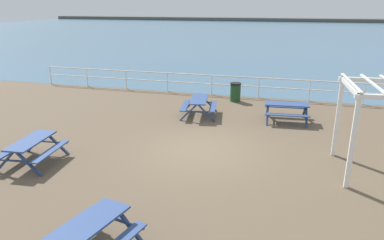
{
  "coord_description": "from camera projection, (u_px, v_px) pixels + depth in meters",
  "views": [
    {
      "loc": [
        2.76,
        -10.86,
        4.76
      ],
      "look_at": [
        -0.46,
        0.76,
        0.8
      ],
      "focal_mm": 33.2,
      "sensor_mm": 36.0,
      "label": 1
    }
  ],
  "objects": [
    {
      "name": "picnic_table_far_left",
      "position": [
        32.0,
        146.0,
        10.96
      ],
      "size": [
        1.69,
        1.93,
        0.8
      ],
      "rotation": [
        0.0,
        0.0,
        1.66
      ],
      "color": "#334C84",
      "rests_on": "ground"
    },
    {
      "name": "picnic_table_near_left",
      "position": [
        287.0,
        108.0,
        14.94
      ],
      "size": [
        1.91,
        1.67,
        0.8
      ],
      "rotation": [
        0.0,
        0.0,
        0.08
      ],
      "color": "#334C84",
      "rests_on": "ground"
    },
    {
      "name": "litter_bin",
      "position": [
        235.0,
        92.0,
        18.06
      ],
      "size": [
        0.55,
        0.55,
        0.95
      ],
      "color": "#1E4723",
      "rests_on": "ground"
    },
    {
      "name": "distant_shoreline",
      "position": [
        284.0,
        21.0,
        99.78
      ],
      "size": [
        142.0,
        6.0,
        1.8
      ],
      "primitive_type": "cube",
      "color": "#4C4C47",
      "rests_on": "ground"
    },
    {
      "name": "ground_plane",
      "position": [
        199.0,
        153.0,
        12.16
      ],
      "size": [
        30.0,
        24.0,
        0.2
      ],
      "primitive_type": "cube",
      "color": "brown"
    },
    {
      "name": "seaward_railing",
      "position": [
        235.0,
        82.0,
        18.98
      ],
      "size": [
        23.07,
        0.07,
        1.08
      ],
      "color": "white",
      "rests_on": "ground"
    },
    {
      "name": "picnic_table_mid_centre",
      "position": [
        199.0,
        103.0,
        15.67
      ],
      "size": [
        1.79,
        2.02,
        0.8
      ],
      "rotation": [
        0.0,
        0.0,
        1.74
      ],
      "color": "#334C84",
      "rests_on": "ground"
    },
    {
      "name": "picnic_table_near_right",
      "position": [
        88.0,
        232.0,
        6.82
      ],
      "size": [
        1.87,
        2.09,
        0.8
      ],
      "rotation": [
        0.0,
        0.0,
        1.34
      ],
      "color": "#334C84",
      "rests_on": "ground"
    },
    {
      "name": "sea_band",
      "position": [
        276.0,
        33.0,
        60.42
      ],
      "size": [
        142.0,
        90.0,
        0.01
      ],
      "primitive_type": "cube",
      "color": "#476B84",
      "rests_on": "ground"
    }
  ]
}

